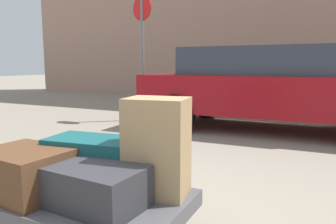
{
  "coord_description": "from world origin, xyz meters",
  "views": [
    {
      "loc": [
        1.28,
        -1.46,
        1.12
      ],
      "look_at": [
        0.0,
        1.2,
        0.69
      ],
      "focal_mm": 34.36,
      "sensor_mm": 36.0,
      "label": 1
    }
  ],
  "objects_px": {
    "suitcase_charcoal_rear_left": "(93,186)",
    "parked_car": "(267,86)",
    "no_parking_sign": "(142,44)",
    "suitcase_brown_rear_right": "(25,172)",
    "luggage_cart": "(84,205)",
    "suitcase_tan_front_right": "(157,147)",
    "duffel_bag_teal_front_left": "(94,160)"
  },
  "relations": [
    {
      "from": "suitcase_charcoal_rear_left",
      "to": "suitcase_tan_front_right",
      "type": "xyz_separation_m",
      "value": [
        0.24,
        0.31,
        0.18
      ]
    },
    {
      "from": "suitcase_charcoal_rear_left",
      "to": "parked_car",
      "type": "height_order",
      "value": "parked_car"
    },
    {
      "from": "suitcase_charcoal_rear_left",
      "to": "suitcase_tan_front_right",
      "type": "distance_m",
      "value": 0.43
    },
    {
      "from": "no_parking_sign",
      "to": "luggage_cart",
      "type": "bearing_deg",
      "value": -64.44
    },
    {
      "from": "suitcase_brown_rear_right",
      "to": "parked_car",
      "type": "relative_size",
      "value": 0.12
    },
    {
      "from": "suitcase_charcoal_rear_left",
      "to": "duffel_bag_teal_front_left",
      "type": "relative_size",
      "value": 0.96
    },
    {
      "from": "luggage_cart",
      "to": "suitcase_tan_front_right",
      "type": "relative_size",
      "value": 2.15
    },
    {
      "from": "suitcase_brown_rear_right",
      "to": "luggage_cart",
      "type": "bearing_deg",
      "value": 29.19
    },
    {
      "from": "suitcase_brown_rear_right",
      "to": "no_parking_sign",
      "type": "relative_size",
      "value": 0.21
    },
    {
      "from": "suitcase_tan_front_right",
      "to": "parked_car",
      "type": "xyz_separation_m",
      "value": [
        0.02,
        4.08,
        0.13
      ]
    },
    {
      "from": "luggage_cart",
      "to": "parked_car",
      "type": "bearing_deg",
      "value": 84.3
    },
    {
      "from": "suitcase_charcoal_rear_left",
      "to": "suitcase_brown_rear_right",
      "type": "bearing_deg",
      "value": -171.23
    },
    {
      "from": "duffel_bag_teal_front_left",
      "to": "no_parking_sign",
      "type": "xyz_separation_m",
      "value": [
        -1.96,
        4.05,
        1.05
      ]
    },
    {
      "from": "no_parking_sign",
      "to": "duffel_bag_teal_front_left",
      "type": "bearing_deg",
      "value": -64.12
    },
    {
      "from": "luggage_cart",
      "to": "suitcase_charcoal_rear_left",
      "type": "relative_size",
      "value": 2.19
    },
    {
      "from": "suitcase_brown_rear_right",
      "to": "suitcase_tan_front_right",
      "type": "bearing_deg",
      "value": 30.63
    },
    {
      "from": "duffel_bag_teal_front_left",
      "to": "parked_car",
      "type": "distance_m",
      "value": 4.14
    },
    {
      "from": "duffel_bag_teal_front_left",
      "to": "parked_car",
      "type": "height_order",
      "value": "parked_car"
    },
    {
      "from": "luggage_cart",
      "to": "parked_car",
      "type": "height_order",
      "value": "parked_car"
    },
    {
      "from": "suitcase_tan_front_right",
      "to": "suitcase_brown_rear_right",
      "type": "bearing_deg",
      "value": -162.73
    },
    {
      "from": "duffel_bag_teal_front_left",
      "to": "suitcase_charcoal_rear_left",
      "type": "bearing_deg",
      "value": -59.46
    },
    {
      "from": "luggage_cart",
      "to": "suitcase_brown_rear_right",
      "type": "bearing_deg",
      "value": -155.77
    },
    {
      "from": "duffel_bag_teal_front_left",
      "to": "suitcase_brown_rear_right",
      "type": "relative_size",
      "value": 1.15
    },
    {
      "from": "suitcase_charcoal_rear_left",
      "to": "suitcase_brown_rear_right",
      "type": "distance_m",
      "value": 0.48
    },
    {
      "from": "no_parking_sign",
      "to": "suitcase_brown_rear_right",
      "type": "bearing_deg",
      "value": -68.7
    },
    {
      "from": "duffel_bag_teal_front_left",
      "to": "parked_car",
      "type": "relative_size",
      "value": 0.14
    },
    {
      "from": "suitcase_charcoal_rear_left",
      "to": "duffel_bag_teal_front_left",
      "type": "bearing_deg",
      "value": 131.77
    },
    {
      "from": "suitcase_brown_rear_right",
      "to": "no_parking_sign",
      "type": "bearing_deg",
      "value": 116.26
    },
    {
      "from": "luggage_cart",
      "to": "no_parking_sign",
      "type": "relative_size",
      "value": 0.51
    },
    {
      "from": "suitcase_charcoal_rear_left",
      "to": "duffel_bag_teal_front_left",
      "type": "xyz_separation_m",
      "value": [
        -0.22,
        0.29,
        0.04
      ]
    },
    {
      "from": "suitcase_charcoal_rear_left",
      "to": "suitcase_brown_rear_right",
      "type": "height_order",
      "value": "suitcase_brown_rear_right"
    },
    {
      "from": "suitcase_charcoal_rear_left",
      "to": "parked_car",
      "type": "distance_m",
      "value": 4.41
    }
  ]
}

